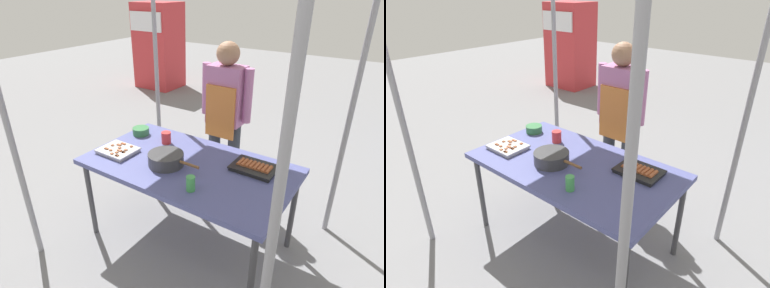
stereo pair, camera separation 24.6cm
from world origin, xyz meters
TOP-DOWN VIEW (x-y plane):
  - ground_plane at (0.00, 0.00)m, footprint 18.00×18.00m
  - stall_table at (0.00, 0.00)m, footprint 1.60×0.90m
  - tray_grilled_sausages at (0.46, 0.20)m, footprint 0.33×0.24m
  - tray_meat_skewers at (-0.59, -0.17)m, footprint 0.29×0.25m
  - cooking_wok at (-0.13, -0.10)m, footprint 0.43×0.27m
  - condiment_bowl at (-0.67, 0.21)m, footprint 0.15×0.15m
  - drink_cup_near_edge at (-0.37, 0.20)m, footprint 0.08×0.08m
  - drink_cup_by_wok at (0.22, -0.29)m, footprint 0.06×0.06m
  - vendor_woman at (-0.13, 0.81)m, footprint 0.52×0.23m
  - neighbor_stall_right at (-3.22, 3.60)m, footprint 0.85×0.76m

SIDE VIEW (x-z plane):
  - ground_plane at x=0.00m, z-range 0.00..0.00m
  - stall_table at x=0.00m, z-range 0.32..1.07m
  - tray_meat_skewers at x=-0.59m, z-range 0.75..0.79m
  - tray_grilled_sausages at x=0.46m, z-range 0.75..0.80m
  - condiment_bowl at x=-0.67m, z-range 0.75..0.82m
  - drink_cup_near_edge at x=-0.37m, z-range 0.75..0.85m
  - cooking_wok at x=-0.13m, z-range 0.75..0.85m
  - drink_cup_by_wok at x=0.22m, z-range 0.75..0.86m
  - neighbor_stall_right at x=-3.22m, z-range 0.00..1.71m
  - vendor_woman at x=-0.13m, z-range 0.14..1.69m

